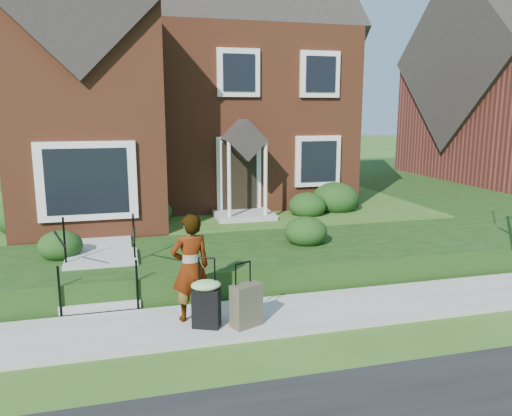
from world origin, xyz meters
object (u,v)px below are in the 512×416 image
object	(u,v)px
woman	(191,267)
suitcase_olive	(246,305)
front_steps	(101,273)
suitcase_black	(206,301)

from	to	relation	value
woman	suitcase_olive	distance (m)	1.12
front_steps	suitcase_black	bearing A→B (deg)	-50.70
woman	front_steps	bearing A→B (deg)	-58.15
woman	suitcase_black	size ratio (longest dim) A/B	1.56
woman	suitcase_olive	size ratio (longest dim) A/B	1.71
suitcase_black	front_steps	bearing A→B (deg)	153.34
front_steps	suitcase_olive	size ratio (longest dim) A/B	1.88
front_steps	woman	xyz separation A→B (m)	(1.52, -1.71, 0.52)
front_steps	suitcase_olive	distance (m)	3.23
front_steps	suitcase_black	world-z (taller)	front_steps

